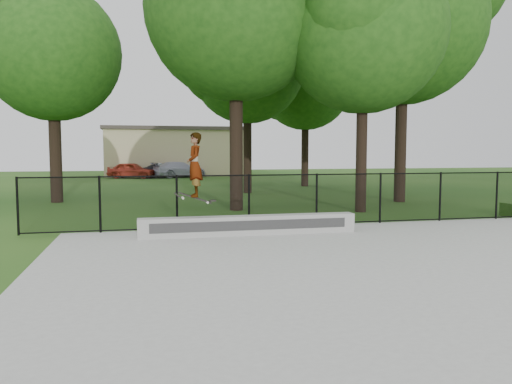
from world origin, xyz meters
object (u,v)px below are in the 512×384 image
car_c (180,170)px  skater_airborne (195,166)px  car_a (132,170)px  car_b (163,171)px  grind_ledge (249,225)px

car_c → skater_airborne: skater_airborne is taller
car_a → car_c: car_c is taller
car_b → car_c: bearing=-101.7°
grind_ledge → car_b: (-0.99, 29.51, 0.26)m
car_b → car_c: size_ratio=0.75×
car_a → car_b: 2.61m
car_c → skater_airborne: 29.29m
grind_ledge → car_a: (-3.50, 28.81, 0.34)m
car_a → car_b: size_ratio=1.21×
grind_ledge → car_b: bearing=91.9°
car_a → car_c: 3.85m
car_b → skater_airborne: (-0.41, -29.62, 1.26)m
car_c → grind_ledge: bearing=156.9°
grind_ledge → car_c: 29.11m
grind_ledge → car_b: size_ratio=1.79×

